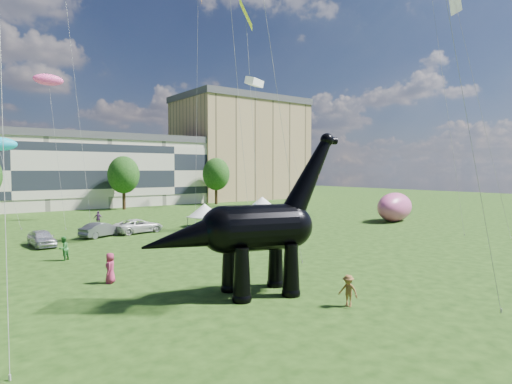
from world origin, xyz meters
TOP-DOWN VIEW (x-y plane):
  - ground at (0.00, 0.00)m, footprint 220.00×220.00m
  - terrace_row at (-8.00, 62.00)m, footprint 78.00×11.00m
  - apartment_block at (40.00, 65.00)m, footprint 28.00×18.00m
  - tree_mid_right at (8.00, 53.00)m, footprint 5.20×5.20m
  - tree_far_right at (26.00, 53.00)m, footprint 5.20×5.20m
  - dinosaur_sculpture at (-3.64, 0.89)m, footprint 11.03×4.54m
  - car_silver at (-9.81, 23.23)m, footprint 1.96×4.35m
  - car_grey at (-4.05, 25.55)m, footprint 4.61×3.12m
  - car_white at (-0.08, 25.95)m, footprint 5.60×3.32m
  - car_dark at (8.46, 22.08)m, footprint 2.33×4.94m
  - gazebo_near at (8.09, 26.26)m, footprint 4.65×4.65m
  - gazebo_far at (22.25, 33.64)m, footprint 4.66×4.66m
  - inflatable_pink at (30.23, 15.97)m, footprint 8.11×5.56m
  - visitors at (-2.32, 15.77)m, footprint 48.16×38.46m
  - kites at (-6.35, 33.59)m, footprint 68.49×52.86m

SIDE VIEW (x-z plane):
  - ground at x=0.00m, z-range 0.00..0.00m
  - car_dark at x=8.46m, z-range 0.00..1.39m
  - car_grey at x=-4.05m, z-range 0.00..1.44m
  - car_silver at x=-9.81m, z-range 0.00..1.45m
  - car_white at x=-0.08m, z-range 0.00..1.46m
  - visitors at x=-2.32m, z-range -0.07..1.82m
  - gazebo_far at x=22.25m, z-range 0.52..3.11m
  - inflatable_pink at x=30.23m, z-range 0.00..3.69m
  - gazebo_near at x=8.09m, z-range 0.54..3.24m
  - dinosaur_sculpture at x=-3.64m, z-range -1.11..7.94m
  - terrace_row at x=-8.00m, z-range 0.00..12.00m
  - tree_mid_right at x=8.00m, z-range 1.57..11.01m
  - tree_far_right at x=26.00m, z-range 1.57..11.01m
  - apartment_block at x=40.00m, z-range 0.00..22.00m
  - kites at x=-6.35m, z-range 4.82..29.45m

